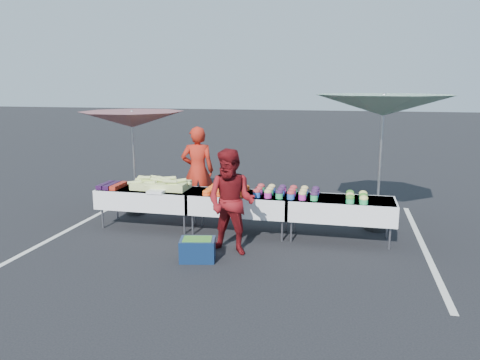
% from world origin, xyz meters
% --- Properties ---
extents(ground, '(80.00, 80.00, 0.00)m').
position_xyz_m(ground, '(0.00, 0.00, 0.00)').
color(ground, black).
extents(stripe_left, '(0.10, 5.00, 0.00)m').
position_xyz_m(stripe_left, '(-3.20, 0.00, 0.00)').
color(stripe_left, silver).
rests_on(stripe_left, ground).
extents(stripe_right, '(0.10, 5.00, 0.00)m').
position_xyz_m(stripe_right, '(3.20, 0.00, 0.00)').
color(stripe_right, silver).
rests_on(stripe_right, ground).
extents(table_left, '(1.86, 0.81, 0.75)m').
position_xyz_m(table_left, '(-1.80, 0.00, 0.58)').
color(table_left, white).
rests_on(table_left, ground).
extents(table_center, '(1.86, 0.81, 0.75)m').
position_xyz_m(table_center, '(0.00, 0.00, 0.58)').
color(table_center, white).
rests_on(table_center, ground).
extents(table_right, '(1.86, 0.81, 0.75)m').
position_xyz_m(table_right, '(1.80, 0.00, 0.58)').
color(table_right, white).
rests_on(table_right, ground).
extents(berry_punnets, '(0.40, 0.54, 0.08)m').
position_xyz_m(berry_punnets, '(-2.51, -0.06, 0.79)').
color(berry_punnets, black).
rests_on(berry_punnets, table_left).
extents(corn_pile, '(1.16, 0.57, 0.26)m').
position_xyz_m(corn_pile, '(-1.55, 0.05, 0.84)').
color(corn_pile, '#9EC364').
rests_on(corn_pile, table_left).
extents(plastic_bags, '(0.30, 0.25, 0.05)m').
position_xyz_m(plastic_bags, '(-1.50, -0.30, 0.78)').
color(plastic_bags, white).
rests_on(plastic_bags, table_left).
extents(carrot_bowls, '(0.75, 0.69, 0.11)m').
position_xyz_m(carrot_bowls, '(-0.25, -0.01, 0.80)').
color(carrot_bowls, '#FF501C').
rests_on(carrot_bowls, table_center).
extents(potato_cups, '(1.14, 0.58, 0.16)m').
position_xyz_m(potato_cups, '(0.85, 0.00, 0.83)').
color(potato_cups, '#2655B5').
rests_on(potato_cups, table_right).
extents(bean_baskets, '(0.36, 0.50, 0.15)m').
position_xyz_m(bean_baskets, '(2.06, -0.10, 0.82)').
color(bean_baskets, '#2BAD5F').
rests_on(bean_baskets, table_right).
extents(vendor, '(0.77, 0.61, 1.85)m').
position_xyz_m(vendor, '(-1.15, 1.06, 0.93)').
color(vendor, '#A92113').
rests_on(vendor, ground).
extents(customer, '(0.92, 0.77, 1.71)m').
position_xyz_m(customer, '(0.09, -1.05, 0.85)').
color(customer, maroon).
rests_on(customer, ground).
extents(umbrella_left, '(2.80, 2.80, 2.18)m').
position_xyz_m(umbrella_left, '(-2.45, 0.80, 1.97)').
color(umbrella_left, black).
rests_on(umbrella_left, ground).
extents(umbrella_right, '(3.11, 3.11, 2.55)m').
position_xyz_m(umbrella_right, '(2.47, 0.80, 2.31)').
color(umbrella_right, black).
rests_on(umbrella_right, ground).
extents(storage_bin, '(0.61, 0.50, 0.35)m').
position_xyz_m(storage_bin, '(-0.34, -1.47, 0.18)').
color(storage_bin, '#0D2143').
rests_on(storage_bin, ground).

